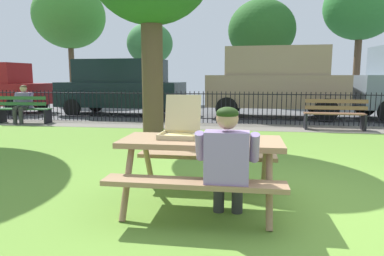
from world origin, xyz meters
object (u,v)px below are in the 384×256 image
person_on_park_bench (23,102)px  parked_car_center (275,81)px  picnic_table_foreground (201,154)px  far_tree_midright (361,7)px  pizza_slice_on_table (223,138)px  parked_car_left (122,86)px  far_tree_midleft (150,44)px  pizza_box_open (180,129)px  far_tree_left (69,16)px  adult_at_table (227,160)px  far_tree_center (262,31)px  park_bench_center (335,115)px  park_bench_left (24,110)px  lamp_post_walkway (151,43)px

person_on_park_bench → parked_car_center: 8.41m
picnic_table_foreground → far_tree_midright: 16.90m
pizza_slice_on_table → person_on_park_bench: 9.03m
parked_car_left → far_tree_midleft: far_tree_midleft is taller
pizza_box_open → pizza_slice_on_table: bearing=-6.5°
picnic_table_foreground → parked_car_center: size_ratio=0.38×
far_tree_left → far_tree_midleft: 4.90m
adult_at_table → parked_car_center: bearing=82.6°
picnic_table_foreground → far_tree_center: (1.28, 15.19, 3.20)m
adult_at_table → person_on_park_bench: same height
parked_car_center → far_tree_midright: size_ratio=0.74×
picnic_table_foreground → adult_at_table: 0.60m
park_bench_center → far_tree_midright: far_tree_midright is taller
park_bench_center → picnic_table_foreground: bearing=-115.4°
far_tree_midleft → pizza_box_open: bearing=-73.5°
parked_car_center → far_tree_center: size_ratio=0.89×
parked_car_center → far_tree_center: 6.78m
park_bench_left → person_on_park_bench: (-0.03, 0.02, 0.24)m
picnic_table_foreground → person_on_park_bench: (-6.41, 6.20, 0.06)m
lamp_post_walkway → park_bench_center: bearing=1.5°
far_tree_left → picnic_table_foreground: bearing=-58.4°
pizza_slice_on_table → person_on_park_bench: (-6.64, 6.12, -0.12)m
parked_car_left → far_tree_left: bearing=129.6°
person_on_park_bench → far_tree_center: far_tree_center is taller
park_bench_left → park_bench_center: size_ratio=1.01×
parked_car_left → far_tree_center: bearing=49.4°
parked_car_left → pizza_slice_on_table: bearing=-63.6°
far_tree_left → pizza_box_open: bearing=-58.9°
park_bench_left → far_tree_midleft: size_ratio=0.37×
adult_at_table → parked_car_left: size_ratio=0.25×
picnic_table_foreground → far_tree_center: size_ratio=0.33×
pizza_box_open → far_tree_midright: (6.34, 15.05, 3.98)m
pizza_box_open → park_bench_center: 6.85m
pizza_box_open → pizza_slice_on_table: pizza_box_open is taller
parked_car_left → far_tree_midleft: size_ratio=1.08×
person_on_park_bench → far_tree_midleft: 9.49m
pizza_slice_on_table → parked_car_left: (-4.36, 8.80, 0.32)m
park_bench_center → far_tree_midleft: bearing=130.4°
person_on_park_bench → park_bench_center: bearing=-0.1°
picnic_table_foreground → adult_at_table: (0.32, -0.50, 0.06)m
park_bench_center → far_tree_midright: bearing=70.8°
picnic_table_foreground → far_tree_midleft: size_ratio=0.41×
pizza_box_open → parked_car_left: parked_car_left is taller
person_on_park_bench → parked_car_left: size_ratio=0.25×
parked_car_left → far_tree_midright: far_tree_midright is taller
far_tree_center → park_bench_center: bearing=-79.6°
picnic_table_foreground → far_tree_center: 15.57m
park_bench_left → far_tree_left: far_tree_left is taller
lamp_post_walkway → parked_car_left: 3.67m
lamp_post_walkway → picnic_table_foreground: bearing=-70.1°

